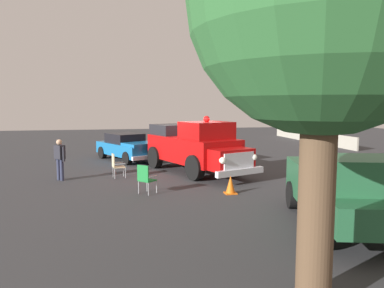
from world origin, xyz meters
name	(u,v)px	position (x,y,z in m)	size (l,w,h in m)	color
ground_plane	(189,172)	(0.00, 0.00, 0.00)	(60.00, 60.00, 0.00)	#333335
vintage_fire_truck	(195,146)	(-0.02, -0.26, 1.20)	(6.33, 4.21, 2.59)	black
classic_hot_rod	(128,147)	(4.30, 2.60, 0.75)	(4.72, 3.63, 1.46)	black
parked_pickup	(342,188)	(-8.12, -2.29, 0.99)	(5.11, 3.06, 1.90)	black
lawn_chair_near_truck	(160,145)	(6.43, 0.56, 0.59)	(0.67, 0.67, 1.02)	#B7BABF
lawn_chair_by_car	(116,164)	(-0.64, 3.25, 0.59)	(0.58, 0.57, 1.02)	#B7BABF
lawn_chair_spare	(145,177)	(-3.70, 2.28, 0.59)	(0.69, 0.69, 1.02)	#B7BABF
spectator_seated	(158,143)	(6.36, 0.68, 0.70)	(0.59, 0.65, 1.29)	#383842
spectator_standing	(60,157)	(-0.68, 5.48, 0.96)	(0.54, 0.51, 1.68)	#2D334C
oak_tree_left	(324,1)	(-11.30, 0.30, 4.54)	(3.94, 3.94, 6.56)	brown
traffic_cone	(231,185)	(-4.25, -0.61, 0.31)	(0.40, 0.40, 0.64)	orange
background_fence	(310,136)	(11.29, -12.34, 0.45)	(12.35, 0.12, 0.90)	#A8A393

